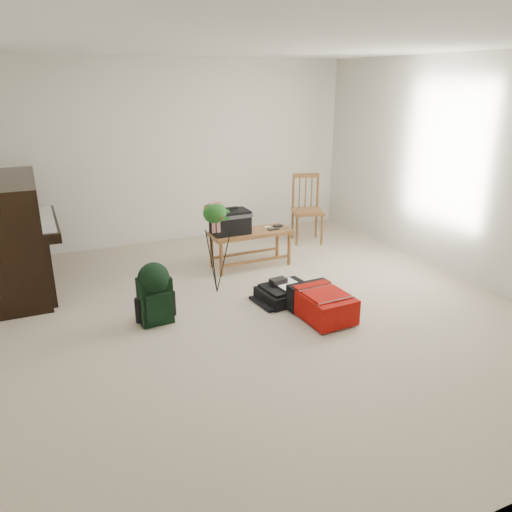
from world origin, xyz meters
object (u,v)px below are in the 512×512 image
bench (237,225)px  flower_stand (216,248)px  red_suitcase (320,302)px  piano (17,239)px  black_duffel (286,292)px  green_backpack (155,291)px  dining_chair (306,209)px

bench → flower_stand: bearing=-129.4°
red_suitcase → piano: bearing=141.5°
bench → black_duffel: bench is taller
red_suitcase → flower_stand: flower_stand is taller
green_backpack → flower_stand: bearing=26.4°
piano → black_duffel: piano is taller
black_duffel → dining_chair: bearing=47.9°
bench → black_duffel: bearing=-84.9°
red_suitcase → green_backpack: (-1.50, 0.52, 0.19)m
dining_chair → red_suitcase: 2.47m
dining_chair → black_duffel: bearing=-107.0°
bench → black_duffel: size_ratio=1.72×
dining_chair → black_duffel: (-1.21, -1.71, -0.38)m
bench → flower_stand: 0.78m
flower_stand → green_backpack: bearing=-141.3°
dining_chair → flower_stand: (-1.81, -1.22, 0.04)m
red_suitcase → flower_stand: bearing=123.7°
red_suitcase → black_duffel: bearing=101.7°
bench → green_backpack: bearing=-140.7°
piano → black_duffel: size_ratio=2.54×
dining_chair → green_backpack: bearing=-128.8°
black_duffel → flower_stand: bearing=133.6°
piano → flower_stand: size_ratio=1.44×
piano → green_backpack: piano is taller
piano → flower_stand: (1.93, -0.93, -0.09)m
piano → green_backpack: 1.82m
bench → green_backpack: 1.67m
dining_chair → flower_stand: bearing=-127.7°
bench → red_suitcase: 1.64m
bench → flower_stand: flower_stand is taller
bench → dining_chair: dining_chair is taller
dining_chair → red_suitcase: dining_chair is taller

